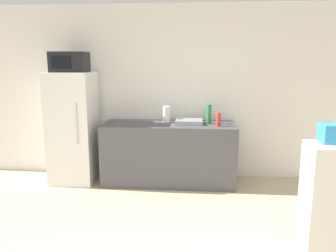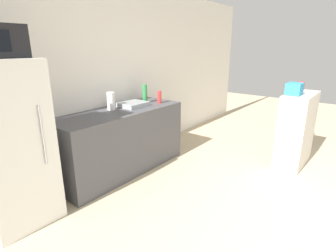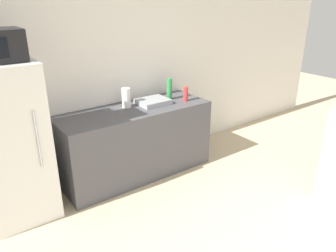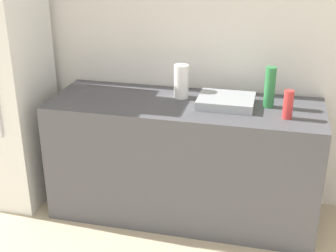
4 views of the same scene
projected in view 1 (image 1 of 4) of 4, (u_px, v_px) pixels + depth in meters
wall_back at (172, 92)px, 5.00m from camera, size 8.00×0.06×2.60m
refrigerator at (73, 128)px, 4.80m from camera, size 0.63×0.62×1.61m
microwave at (70, 62)px, 4.62m from camera, size 0.49×0.36×0.28m
counter at (169, 153)px, 4.80m from camera, size 1.91×0.67×0.88m
sink_basin at (189, 122)px, 4.71m from camera, size 0.38×0.32×0.06m
bottle_tall at (209, 114)px, 4.70m from camera, size 0.07×0.07×0.28m
bottle_short at (218, 120)px, 4.52m from camera, size 0.06×0.06×0.19m
basket at (335, 134)px, 2.78m from camera, size 0.24×0.19×0.16m
paper_towel_roll at (166, 114)px, 4.80m from camera, size 0.10×0.10×0.24m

